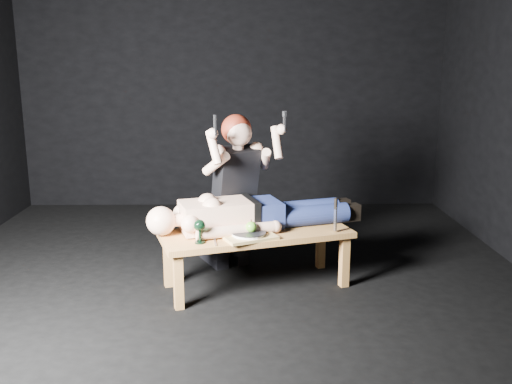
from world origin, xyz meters
The scene contains 13 objects.
ground centered at (0.00, 0.00, 0.00)m, with size 5.00×5.00×0.00m, color black.
back_wall centered at (0.00, 2.50, 1.50)m, with size 5.00×5.00×0.00m, color black.
table centered at (0.25, -0.12, 0.23)m, with size 1.45×0.54×0.45m, color #B2893F.
lying_man centered at (0.25, 0.01, 0.59)m, with size 1.55×0.47×0.28m, color #D2A68A, non-canonical shape.
kneeling_woman centered at (0.05, 0.30, 0.68)m, with size 0.72×0.81×1.36m, color black, non-canonical shape.
serving_tray centered at (0.19, -0.29, 0.46)m, with size 0.38×0.27×0.02m, color tan.
plate centered at (0.19, -0.29, 0.48)m, with size 0.25×0.25×0.02m, color white.
apple centered at (0.21, -0.28, 0.53)m, with size 0.08×0.08×0.08m, color green.
goblet centered at (-0.16, -0.40, 0.54)m, with size 0.08×0.08×0.17m, color black, non-canonical shape.
fork_flat centered at (-0.06, -0.40, 0.45)m, with size 0.01×0.15×0.01m, color #B2B2B7.
knife_flat centered at (0.34, -0.26, 0.45)m, with size 0.01×0.15×0.01m, color #B2B2B7.
spoon_flat centered at (0.31, -0.21, 0.45)m, with size 0.01×0.15×0.01m, color #B2B2B7.
carving_knife centered at (0.85, -0.15, 0.58)m, with size 0.03×0.04×0.27m, color #B2B2B7, non-canonical shape.
Camera 1 is at (0.18, -4.25, 1.72)m, focal length 39.25 mm.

